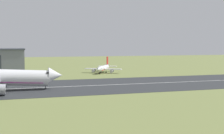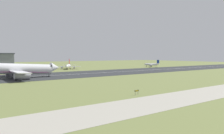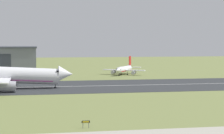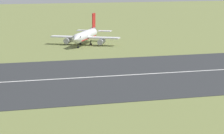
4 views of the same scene
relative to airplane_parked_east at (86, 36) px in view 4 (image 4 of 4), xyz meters
The scene contains 3 objects.
runway_strip 61.89m from the airplane_parked_east, 114.98° to the right, with size 508.27×50.26×0.06m, color #2B2D30.
runway_centreline 61.89m from the airplane_parked_east, 114.98° to the right, with size 457.44×0.70×0.01m, color silver.
airplane_parked_east is the anchor object (origin of this frame).
Camera 4 is at (-16.37, 9.07, 23.12)m, focal length 85.00 mm.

